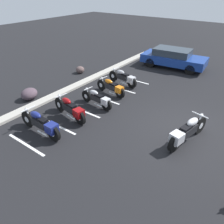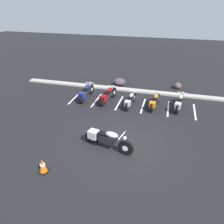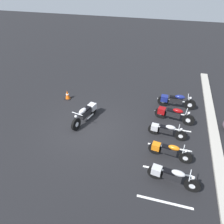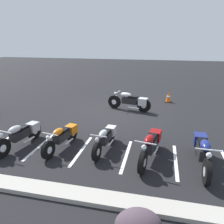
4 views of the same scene
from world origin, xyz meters
name	(u,v)px [view 1 (image 1 of 4)]	position (x,y,z in m)	size (l,w,h in m)	color
ground	(181,130)	(0.00, 0.00, 0.00)	(60.00, 60.00, 0.00)	black
motorcycle_silver_featured	(187,132)	(-0.67, -0.38, 0.49)	(2.32, 0.87, 0.93)	black
parked_bike_0	(41,124)	(-3.44, 4.36, 0.48)	(0.64, 2.28, 0.90)	black
parked_bike_1	(71,109)	(-1.94, 4.29, 0.46)	(0.76, 2.19, 0.87)	black
parked_bike_2	(98,99)	(-0.44, 4.02, 0.41)	(0.58, 1.95, 0.77)	black
parked_bike_3	(112,87)	(1.02, 4.24, 0.42)	(0.65, 1.98, 0.78)	black
parked_bike_4	(124,78)	(2.47, 4.44, 0.44)	(0.70, 2.09, 0.83)	black
car_blue	(173,58)	(7.05, 3.36, 0.68)	(2.13, 4.43, 1.29)	black
concrete_curb	(68,89)	(0.00, 6.50, 0.06)	(18.00, 0.50, 0.12)	#A8A399
landscape_rock_0	(80,70)	(2.38, 7.82, 0.23)	(0.54, 0.55, 0.45)	brown
landscape_rock_1	(29,94)	(-1.90, 7.31, 0.29)	(0.89, 0.71, 0.58)	#4A3A44
stall_line_0	(26,145)	(-4.26, 4.33, 0.00)	(0.10, 2.10, 0.00)	white
stall_line_1	(57,126)	(-2.73, 4.33, 0.00)	(0.10, 2.10, 0.00)	white
stall_line_2	(82,111)	(-1.20, 4.33, 0.00)	(0.10, 2.10, 0.00)	white
stall_line_3	(103,99)	(0.33, 4.33, 0.00)	(0.10, 2.10, 0.00)	white
stall_line_4	(119,89)	(1.87, 4.33, 0.00)	(0.10, 2.10, 0.00)	white
stall_line_5	(133,80)	(3.40, 4.33, 0.00)	(0.10, 2.10, 0.00)	white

